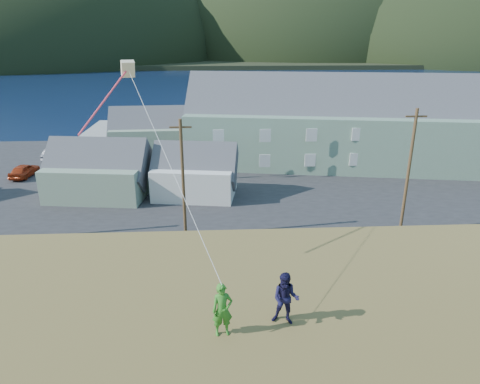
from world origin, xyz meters
The scene contains 15 objects.
ground centered at (0.00, 0.00, 0.00)m, with size 900.00×900.00×0.00m, color #0A1638.
grass_strip centered at (0.00, -2.00, 0.05)m, with size 110.00×8.00×0.10m, color #4C3D19.
waterfront_lot centered at (0.00, 17.00, 0.06)m, with size 72.00×36.00×0.12m, color #28282B.
wharf centered at (-6.00, 40.00, 0.45)m, with size 26.00×14.00×0.90m, color gray.
far_shore centered at (0.00, 330.00, 1.00)m, with size 900.00×320.00×2.00m, color black.
far_hills centered at (35.59, 279.38, 2.00)m, with size 760.00×265.00×143.00m.
lodge centered at (16.75, 20.94, 5.05)m, with size 38.60×16.56×13.15m.
shed_palegreen_near centered at (-9.97, 11.07, 2.63)m, with size 10.28×7.19×6.99m.
shed_white centered at (-0.60, 10.72, 2.49)m, with size 8.81×6.50×6.47m.
shed_palegreen_far centered at (-7.20, 28.36, 2.83)m, with size 11.25×6.74×7.41m.
utility_poles centered at (0.24, 1.50, 4.84)m, with size 32.37×0.24×9.89m.
parked_cars centered at (-9.38, 22.34, 0.89)m, with size 23.18×13.13×1.58m.
kite_flyer_green centered at (1.70, -19.24, 7.98)m, with size 0.57×0.38×1.57m, color #2E7B21.
kite_flyer_navy centered at (3.50, -18.84, 8.00)m, with size 0.78×0.61×1.60m, color #141232.
kite_rig centered at (-1.50, -13.58, 13.69)m, with size 2.21×3.25×8.46m.
Camera 1 is at (1.65, -29.06, 15.02)m, focal length 32.00 mm.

